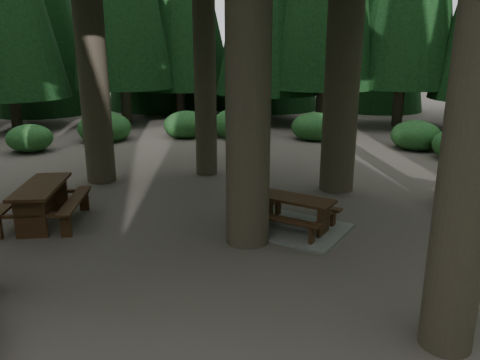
# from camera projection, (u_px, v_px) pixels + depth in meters

# --- Properties ---
(ground) EXTENTS (80.00, 80.00, 0.00)m
(ground) POSITION_uv_depth(u_px,v_px,m) (206.00, 241.00, 9.29)
(ground) COLOR #514942
(ground) RESTS_ON ground
(picnic_table_b) EXTENTS (2.19, 2.44, 0.88)m
(picnic_table_b) POSITION_uv_depth(u_px,v_px,m) (42.00, 198.00, 10.07)
(picnic_table_b) COLOR #351810
(picnic_table_b) RESTS_ON ground
(picnic_table_c) EXTENTS (2.55, 2.33, 0.71)m
(picnic_table_c) POSITION_uv_depth(u_px,v_px,m) (294.00, 219.00, 9.82)
(picnic_table_c) COLOR gray
(picnic_table_c) RESTS_ON ground
(shrub_ring) EXTENTS (23.86, 24.64, 1.49)m
(shrub_ring) POSITION_uv_depth(u_px,v_px,m) (249.00, 212.00, 9.73)
(shrub_ring) COLOR #1C5129
(shrub_ring) RESTS_ON ground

